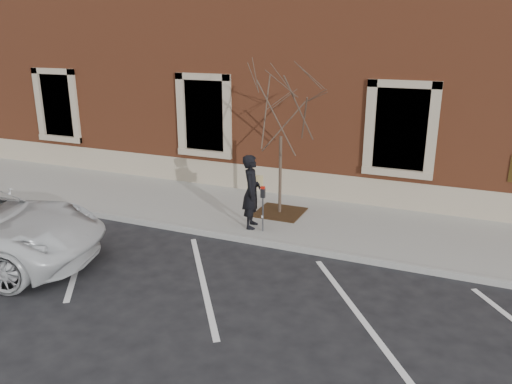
% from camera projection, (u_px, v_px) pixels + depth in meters
% --- Properties ---
extents(ground, '(120.00, 120.00, 0.00)m').
position_uv_depth(ground, '(246.00, 242.00, 12.19)').
color(ground, '#28282B').
rests_on(ground, ground).
extents(sidewalk_near, '(40.00, 3.50, 0.15)m').
position_uv_depth(sidewalk_near, '(272.00, 216.00, 13.71)').
color(sidewalk_near, gray).
rests_on(sidewalk_near, ground).
extents(curb_near, '(40.00, 0.12, 0.15)m').
position_uv_depth(curb_near, '(246.00, 240.00, 12.13)').
color(curb_near, '#9E9E99').
rests_on(curb_near, ground).
extents(parking_stripes, '(28.00, 4.40, 0.01)m').
position_uv_depth(parking_stripes, '(203.00, 280.00, 10.27)').
color(parking_stripes, silver).
rests_on(parking_stripes, ground).
extents(building_civic, '(40.00, 8.62, 8.00)m').
position_uv_depth(building_civic, '(335.00, 59.00, 17.77)').
color(building_civic, brown).
rests_on(building_civic, ground).
extents(man, '(0.60, 0.77, 1.88)m').
position_uv_depth(man, '(252.00, 192.00, 12.46)').
color(man, black).
rests_on(man, sidewalk_near).
extents(parking_meter, '(0.11, 0.08, 1.16)m').
position_uv_depth(parking_meter, '(263.00, 200.00, 12.21)').
color(parking_meter, '#595B60').
rests_on(parking_meter, sidewalk_near).
extents(tree_grate, '(1.25, 1.25, 0.03)m').
position_uv_depth(tree_grate, '(280.00, 212.00, 13.72)').
color(tree_grate, '#372511').
rests_on(tree_grate, sidewalk_near).
extents(sapling, '(2.33, 2.33, 3.89)m').
position_uv_depth(sapling, '(281.00, 114.00, 12.90)').
color(sapling, '#4E3C2F').
rests_on(sapling, sidewalk_near).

